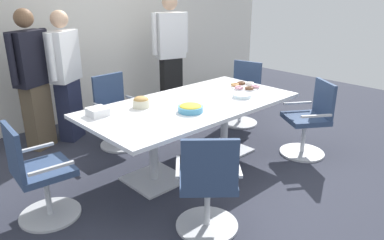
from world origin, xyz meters
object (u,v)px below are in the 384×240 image
(office_chair_0, at_px, (242,97))
(napkin_pile, at_px, (98,112))
(plate_stack, at_px, (242,96))
(office_chair_2, at_px, (38,178))
(snack_bowl_cookies, at_px, (141,102))
(donut_platter, at_px, (245,86))
(office_chair_3, at_px, (208,188))
(office_chair_4, at_px, (309,123))
(person_standing_1, at_px, (66,75))
(office_chair_1, at_px, (117,115))
(conference_table, at_px, (192,114))
(person_standing_0, at_px, (33,79))
(snack_bowl_chips_yellow, at_px, (191,108))
(person_standing_2, at_px, (171,52))

(office_chair_0, bearing_deg, napkin_pile, 80.07)
(plate_stack, relative_size, napkin_pile, 1.16)
(office_chair_2, xyz_separation_m, snack_bowl_cookies, (1.20, 0.12, 0.40))
(donut_platter, bearing_deg, office_chair_0, 41.23)
(office_chair_3, relative_size, donut_platter, 2.48)
(office_chair_4, distance_m, napkin_pile, 2.49)
(office_chair_0, bearing_deg, person_standing_1, 47.41)
(office_chair_1, bearing_deg, conference_table, 103.60)
(person_standing_0, bearing_deg, office_chair_2, 43.60)
(snack_bowl_chips_yellow, bearing_deg, donut_platter, 10.73)
(conference_table, bearing_deg, person_standing_0, 122.11)
(office_chair_2, bearing_deg, snack_bowl_chips_yellow, 81.35)
(office_chair_3, height_order, plate_stack, office_chair_3)
(office_chair_0, relative_size, office_chair_3, 1.00)
(person_standing_1, xyz_separation_m, plate_stack, (1.21, -1.93, -0.11))
(snack_bowl_cookies, bearing_deg, office_chair_4, -30.37)
(conference_table, bearing_deg, person_standing_2, 56.44)
(conference_table, bearing_deg, office_chair_2, 175.14)
(snack_bowl_cookies, distance_m, plate_stack, 1.17)
(person_standing_1, bearing_deg, donut_platter, 99.56)
(conference_table, distance_m, plate_stack, 0.63)
(person_standing_1, distance_m, napkin_pile, 1.39)
(office_chair_1, xyz_separation_m, donut_platter, (1.23, -1.08, 0.36))
(snack_bowl_chips_yellow, bearing_deg, office_chair_0, 22.70)
(person_standing_1, bearing_deg, office_chair_2, 22.39)
(office_chair_0, distance_m, napkin_pile, 2.50)
(person_standing_2, height_order, napkin_pile, person_standing_2)
(conference_table, relative_size, person_standing_2, 1.30)
(office_chair_3, bearing_deg, office_chair_4, 48.67)
(snack_bowl_chips_yellow, bearing_deg, person_standing_2, 54.81)
(office_chair_4, height_order, plate_stack, office_chair_4)
(person_standing_1, bearing_deg, plate_stack, 88.43)
(office_chair_4, bearing_deg, person_standing_2, 36.50)
(office_chair_2, bearing_deg, snack_bowl_cookies, 100.38)
(snack_bowl_cookies, distance_m, napkin_pile, 0.48)
(office_chair_3, xyz_separation_m, person_standing_0, (-0.32, 2.68, 0.49))
(person_standing_1, relative_size, napkin_pile, 9.20)
(office_chair_2, xyz_separation_m, donut_platter, (2.62, -0.13, 0.36))
(snack_bowl_cookies, xyz_separation_m, donut_platter, (1.42, -0.25, -0.04))
(office_chair_4, height_order, snack_bowl_chips_yellow, office_chair_4)
(snack_bowl_chips_yellow, bearing_deg, plate_stack, -2.42)
(person_standing_1, xyz_separation_m, donut_platter, (1.58, -1.68, -0.11))
(person_standing_0, relative_size, plate_stack, 8.08)
(snack_bowl_cookies, bearing_deg, office_chair_0, 7.15)
(donut_platter, bearing_deg, office_chair_4, -68.02)
(conference_table, bearing_deg, office_chair_3, -127.21)
(office_chair_0, xyz_separation_m, snack_bowl_chips_yellow, (-1.72, -0.72, 0.39))
(conference_table, relative_size, person_standing_1, 1.42)
(person_standing_0, bearing_deg, conference_table, 97.63)
(snack_bowl_cookies, bearing_deg, office_chair_1, 76.73)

